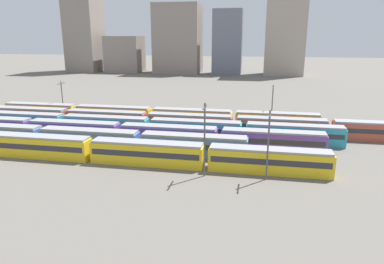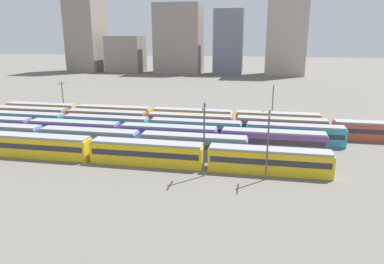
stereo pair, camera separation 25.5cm
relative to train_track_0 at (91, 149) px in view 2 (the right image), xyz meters
The scene contains 16 objects.
ground_plane 24.59m from the train_track_0, 147.97° to the left, with size 600.00×600.00×0.00m, color #666059.
train_track_0 is the anchor object (origin of this frame).
train_track_1 5.96m from the train_track_0, 119.26° to the left, with size 55.80×3.06×3.75m.
train_track_2 10.43m from the train_track_0, 85.45° to the left, with size 74.70×3.06×3.75m.
train_track_3 16.37m from the train_track_0, 72.33° to the left, with size 74.70×3.06×3.75m.
train_track_4 30.06m from the train_track_0, 43.79° to the left, with size 112.50×3.06×3.75m.
train_track_5 26.10m from the train_track_0, 85.03° to the left, with size 74.70×3.06×3.75m.
catenary_pole_0 28.29m from the train_track_0, ahead, with size 0.24×3.20×10.03m.
catenary_pole_1 36.26m from the train_track_0, 127.06° to the left, with size 0.24×3.20×8.98m.
catenary_pole_2 19.76m from the train_track_0, ahead, with size 0.24×3.20×10.81m.
catenary_pole_3 41.58m from the train_track_0, 44.72° to the left, with size 0.24×3.20×9.25m.
distant_building_0 161.07m from the train_track_0, 117.03° to the left, with size 17.00×19.41×54.42m, color gray.
distant_building_1 150.10m from the train_track_0, 109.03° to the left, with size 19.41×15.75×19.75m, color gray.
distant_building_2 143.73m from the train_track_0, 97.14° to the left, with size 24.22×20.61×36.37m, color gray.
distant_building_3 142.75m from the train_track_0, 86.34° to the left, with size 15.14×12.95×33.30m, color slate.
distant_building_4 148.95m from the train_track_0, 74.84° to the left, with size 19.60×16.47×54.19m, color #A89989.
Camera 2 is at (47.20, -50.14, 19.65)m, focal length 32.79 mm.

